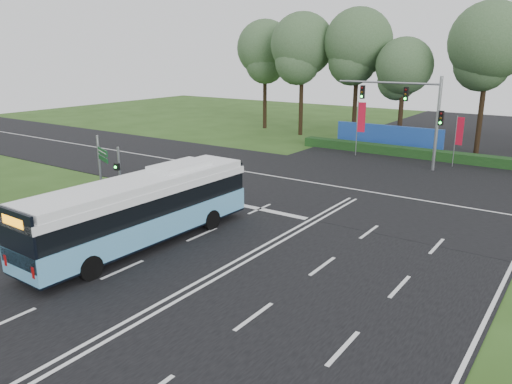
% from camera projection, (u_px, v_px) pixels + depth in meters
% --- Properties ---
extents(ground, '(120.00, 120.00, 0.00)m').
position_uv_depth(ground, '(257.00, 250.00, 22.65)').
color(ground, '#2C4B19').
rests_on(ground, ground).
extents(road_main, '(20.00, 120.00, 0.04)m').
position_uv_depth(road_main, '(257.00, 250.00, 22.64)').
color(road_main, black).
rests_on(road_main, ground).
extents(road_cross, '(120.00, 14.00, 0.05)m').
position_uv_depth(road_cross, '(363.00, 191.00, 32.13)').
color(road_cross, black).
rests_on(road_cross, ground).
extents(bike_path, '(5.00, 18.00, 0.06)m').
position_uv_depth(bike_path, '(37.00, 217.00, 27.13)').
color(bike_path, black).
rests_on(bike_path, ground).
extents(kerb_strip, '(0.25, 18.00, 0.12)m').
position_uv_depth(kerb_strip, '(64.00, 225.00, 25.80)').
color(kerb_strip, gray).
rests_on(kerb_strip, ground).
extents(city_bus, '(2.82, 12.05, 3.44)m').
position_uv_depth(city_bus, '(142.00, 209.00, 22.79)').
color(city_bus, '#59A1CE').
rests_on(city_bus, ground).
extents(pedestrian_signal, '(0.32, 0.42, 3.51)m').
position_uv_depth(pedestrian_signal, '(119.00, 175.00, 28.43)').
color(pedestrian_signal, gray).
rests_on(pedestrian_signal, ground).
extents(street_sign, '(1.57, 0.72, 4.33)m').
position_uv_depth(street_sign, '(101.00, 166.00, 27.02)').
color(street_sign, gray).
rests_on(street_sign, ground).
extents(banner_flag_left, '(0.68, 0.21, 4.69)m').
position_uv_depth(banner_flag_left, '(360.00, 121.00, 42.28)').
color(banner_flag_left, gray).
rests_on(banner_flag_left, ground).
extents(banner_flag_mid, '(0.58, 0.16, 4.00)m').
position_uv_depth(banner_flag_mid, '(459.00, 134.00, 38.11)').
color(banner_flag_mid, gray).
rests_on(banner_flag_mid, ground).
extents(traffic_light_gantry, '(8.41, 0.28, 7.00)m').
position_uv_depth(traffic_light_gantry, '(414.00, 107.00, 37.48)').
color(traffic_light_gantry, gray).
rests_on(traffic_light_gantry, ground).
extents(hedge, '(22.00, 1.20, 0.80)m').
position_uv_depth(hedge, '(423.00, 154.00, 41.92)').
color(hedge, black).
rests_on(hedge, ground).
extents(blue_hoarding, '(10.00, 0.30, 2.20)m').
position_uv_depth(blue_hoarding, '(388.00, 137.00, 45.90)').
color(blue_hoarding, '#1D459D').
rests_on(blue_hoarding, ground).
extents(eucalyptus_row, '(41.16, 9.37, 12.94)m').
position_uv_depth(eucalyptus_row, '(403.00, 49.00, 46.67)').
color(eucalyptus_row, black).
rests_on(eucalyptus_row, ground).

